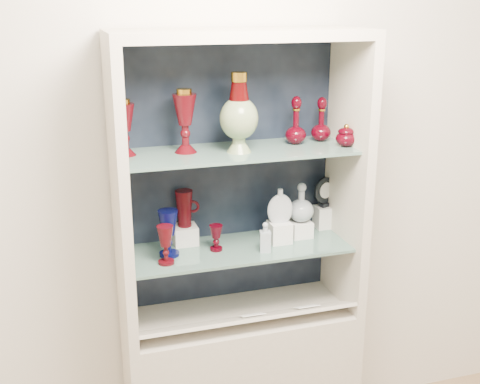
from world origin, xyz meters
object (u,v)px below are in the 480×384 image
object	(u,v)px
ruby_decanter_a	(296,117)
cobalt_goblet	(169,233)
clear_square_bottle	(265,237)
ruby_decanter_b	(321,118)
flat_flask	(280,205)
ruby_goblet_tall	(166,245)
clear_round_decanter	(301,203)
cameo_medallion	(325,191)
pedestal_lamp_left	(125,128)
enamel_urn	(239,113)
ruby_goblet_small	(216,238)
ruby_pitcher	(184,208)
lidded_bowl	(346,135)
pedestal_lamp_right	(185,121)

from	to	relation	value
ruby_decanter_a	cobalt_goblet	size ratio (longest dim) A/B	1.16
ruby_decanter_a	clear_square_bottle	size ratio (longest dim) A/B	1.75
ruby_decanter_b	flat_flask	distance (m)	0.41
ruby_decanter_b	ruby_goblet_tall	xyz separation A→B (m)	(-0.70, -0.13, -0.44)
ruby_goblet_tall	clear_round_decanter	xyz separation A→B (m)	(0.62, 0.11, 0.07)
cameo_medallion	pedestal_lamp_left	bearing A→B (deg)	165.46
enamel_urn	cameo_medallion	size ratio (longest dim) A/B	2.18
enamel_urn	ruby_goblet_small	distance (m)	0.53
ruby_goblet_small	clear_square_bottle	xyz separation A→B (m)	(0.19, -0.07, 0.01)
enamel_urn	ruby_pitcher	distance (m)	0.48
flat_flask	cameo_medallion	size ratio (longest dim) A/B	1.07
ruby_goblet_small	flat_flask	distance (m)	0.30
lidded_bowl	ruby_pitcher	distance (m)	0.74
enamel_urn	cameo_medallion	distance (m)	0.62
pedestal_lamp_left	cobalt_goblet	size ratio (longest dim) A/B	1.13
cobalt_goblet	ruby_goblet_tall	bearing A→B (deg)	-109.39
pedestal_lamp_left	ruby_goblet_tall	distance (m)	0.48
clear_square_bottle	flat_flask	xyz separation A→B (m)	(0.09, 0.08, 0.10)
enamel_urn	cameo_medallion	world-z (taller)	enamel_urn
ruby_decanter_b	lidded_bowl	world-z (taller)	ruby_decanter_b
ruby_goblet_tall	ruby_pitcher	size ratio (longest dim) A/B	1.01
pedestal_lamp_right	cameo_medallion	distance (m)	0.75
ruby_decanter_a	pedestal_lamp_left	bearing A→B (deg)	179.07
pedestal_lamp_left	cobalt_goblet	world-z (taller)	pedestal_lamp_left
cameo_medallion	ruby_decanter_b	bearing A→B (deg)	-154.80
enamel_urn	flat_flask	size ratio (longest dim) A/B	2.04
ruby_decanter_a	lidded_bowl	bearing A→B (deg)	-28.96
ruby_decanter_a	cameo_medallion	bearing A→B (deg)	22.62
lidded_bowl	flat_flask	bearing A→B (deg)	164.86
clear_round_decanter	pedestal_lamp_left	bearing A→B (deg)	179.26
ruby_decanter_a	lidded_bowl	xyz separation A→B (m)	(0.18, -0.10, -0.06)
pedestal_lamp_left	ruby_goblet_tall	bearing A→B (deg)	-45.76
lidded_bowl	ruby_goblet_small	distance (m)	0.68
pedestal_lamp_right	cameo_medallion	xyz separation A→B (m)	(0.65, 0.08, -0.37)
enamel_urn	lidded_bowl	bearing A→B (deg)	-4.68
enamel_urn	ruby_goblet_small	size ratio (longest dim) A/B	2.83
pedestal_lamp_right	clear_square_bottle	world-z (taller)	pedestal_lamp_right
ruby_decanter_b	cobalt_goblet	xyz separation A→B (m)	(-0.68, -0.06, -0.42)
pedestal_lamp_right	cobalt_goblet	xyz separation A→B (m)	(-0.09, -0.03, -0.45)
pedestal_lamp_left	cameo_medallion	world-z (taller)	pedestal_lamp_left
cobalt_goblet	clear_square_bottle	bearing A→B (deg)	-10.86
lidded_bowl	ruby_goblet_tall	bearing A→B (deg)	-179.22
pedestal_lamp_left	ruby_decanter_a	size ratio (longest dim) A/B	0.98
ruby_decanter_a	flat_flask	distance (m)	0.37
pedestal_lamp_left	cobalt_goblet	distance (m)	0.46
lidded_bowl	ruby_pitcher	world-z (taller)	lidded_bowl
pedestal_lamp_left	ruby_goblet_small	distance (m)	0.59
ruby_goblet_small	clear_round_decanter	size ratio (longest dim) A/B	0.66
cobalt_goblet	ruby_goblet_small	world-z (taller)	cobalt_goblet
ruby_decanter_a	cobalt_goblet	world-z (taller)	ruby_decanter_a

